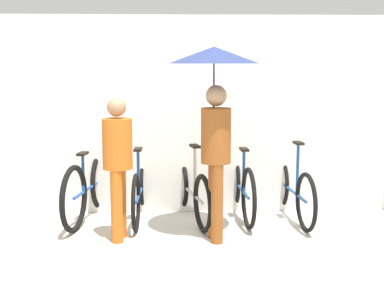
# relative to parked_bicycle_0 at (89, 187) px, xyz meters

# --- Properties ---
(ground_plane) EXTENTS (30.00, 30.00, 0.00)m
(ground_plane) POSITION_rel_parked_bicycle_0_xyz_m (1.26, -1.46, -0.40)
(ground_plane) COLOR beige
(back_wall) EXTENTS (10.51, 0.12, 2.50)m
(back_wall) POSITION_rel_parked_bicycle_0_xyz_m (1.26, 0.34, 0.85)
(back_wall) COLOR silver
(back_wall) RESTS_ON ground
(parked_bicycle_0) EXTENTS (0.50, 1.77, 1.08)m
(parked_bicycle_0) POSITION_rel_parked_bicycle_0_xyz_m (0.00, 0.00, 0.00)
(parked_bicycle_0) COLOR black
(parked_bicycle_0) RESTS_ON ground
(parked_bicycle_1) EXTENTS (0.44, 1.69, 1.10)m
(parked_bicycle_1) POSITION_rel_parked_bicycle_0_xyz_m (0.63, 0.01, -0.04)
(parked_bicycle_1) COLOR black
(parked_bicycle_1) RESTS_ON ground
(parked_bicycle_2) EXTENTS (0.56, 1.70, 1.08)m
(parked_bicycle_2) POSITION_rel_parked_bicycle_0_xyz_m (1.25, -0.03, -0.04)
(parked_bicycle_2) COLOR black
(parked_bicycle_2) RESTS_ON ground
(parked_bicycle_3) EXTENTS (0.44, 1.71, 1.09)m
(parked_bicycle_3) POSITION_rel_parked_bicycle_0_xyz_m (1.88, 0.06, -0.02)
(parked_bicycle_3) COLOR black
(parked_bicycle_3) RESTS_ON ground
(parked_bicycle_4) EXTENTS (0.44, 1.76, 1.04)m
(parked_bicycle_4) POSITION_rel_parked_bicycle_0_xyz_m (2.51, -0.03, -0.03)
(parked_bicycle_4) COLOR black
(parked_bicycle_4) RESTS_ON ground
(pedestrian_leading) EXTENTS (0.32, 0.32, 1.56)m
(pedestrian_leading) POSITION_rel_parked_bicycle_0_xyz_m (0.45, -0.79, 0.50)
(pedestrian_leading) COLOR #B25619
(pedestrian_leading) RESTS_ON ground
(pedestrian_center) EXTENTS (1.00, 1.00, 2.09)m
(pedestrian_center) POSITION_rel_parked_bicycle_0_xyz_m (1.49, -0.76, 1.24)
(pedestrian_center) COLOR brown
(pedestrian_center) RESTS_ON ground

